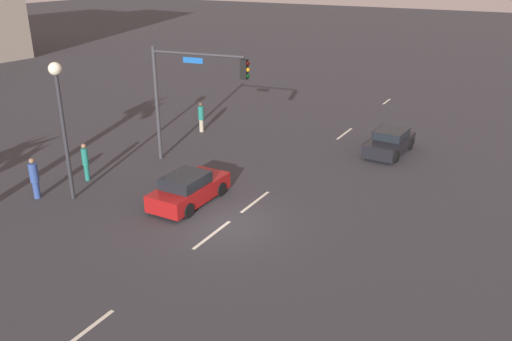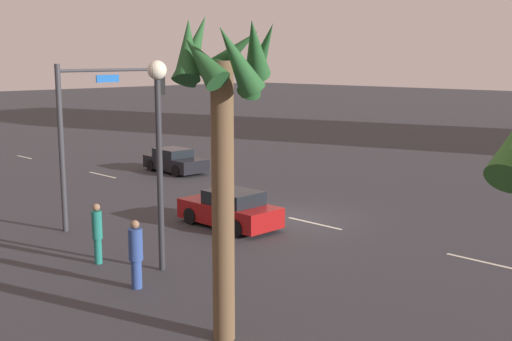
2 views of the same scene
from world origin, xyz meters
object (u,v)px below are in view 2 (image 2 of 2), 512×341
at_px(pedestrian_0, 136,253).
at_px(traffic_signal, 100,115).
at_px(car_2, 175,161).
at_px(car_1, 230,210).
at_px(pedestrian_2, 97,231).
at_px(palm_tree_0, 225,102).
at_px(streetlamp, 158,126).

bearing_deg(pedestrian_0, traffic_signal, -25.97).
bearing_deg(traffic_signal, car_2, -52.49).
height_order(car_1, traffic_signal, traffic_signal).
height_order(pedestrian_0, pedestrian_2, pedestrian_0).
xyz_separation_m(car_1, palm_tree_0, (-7.10, 6.77, 4.68)).
bearing_deg(streetlamp, pedestrian_2, 28.65).
relative_size(traffic_signal, palm_tree_0, 0.83).
bearing_deg(traffic_signal, pedestrian_0, 154.03).
height_order(pedestrian_0, palm_tree_0, palm_tree_0).
distance_m(car_1, car_2, 12.45).
bearing_deg(pedestrian_0, palm_tree_0, 174.27).
relative_size(car_2, streetlamp, 0.66).
height_order(car_1, palm_tree_0, palm_tree_0).
xyz_separation_m(car_1, streetlamp, (-2.24, 4.91, 3.70)).
distance_m(car_2, pedestrian_2, 16.41).
xyz_separation_m(traffic_signal, pedestrian_2, (-4.45, 3.03, -3.14)).
relative_size(traffic_signal, pedestrian_0, 3.15).
bearing_deg(pedestrian_2, palm_tree_0, 172.90).
bearing_deg(car_2, pedestrian_0, 138.43).
distance_m(car_2, traffic_signal, 11.75).
bearing_deg(pedestrian_0, pedestrian_2, -9.19).
height_order(car_2, streetlamp, streetlamp).
height_order(traffic_signal, pedestrian_0, traffic_signal).
xyz_separation_m(car_1, car_2, (10.91, -5.99, -0.04)).
height_order(traffic_signal, palm_tree_0, palm_tree_0).
relative_size(car_2, traffic_signal, 0.67).
bearing_deg(streetlamp, car_1, -65.48).
distance_m(pedestrian_0, pedestrian_2, 2.69).
height_order(car_2, palm_tree_0, palm_tree_0).
xyz_separation_m(streetlamp, pedestrian_0, (-0.77, 1.46, -3.33)).
bearing_deg(car_1, streetlamp, 114.52).
distance_m(traffic_signal, pedestrian_2, 6.23).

